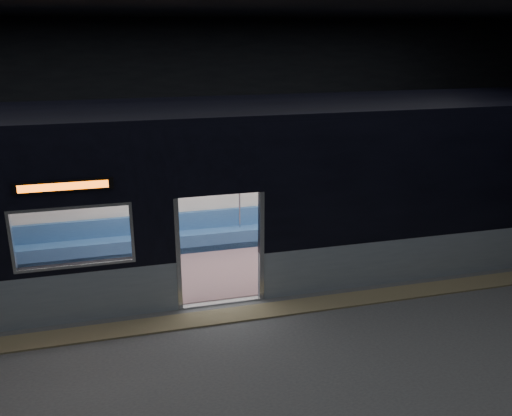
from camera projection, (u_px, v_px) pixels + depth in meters
name	position (u px, v px, depth m)	size (l,w,h in m)	color
station_floor	(234.00, 333.00, 8.79)	(24.00, 14.00, 0.01)	#47494C
station_envelope	(231.00, 106.00, 7.65)	(24.00, 14.00, 5.00)	black
tactile_strip	(227.00, 316.00, 9.29)	(22.80, 0.50, 0.03)	#8C7F59
metro_car	(204.00, 183.00, 10.55)	(18.00, 3.04, 3.35)	#93A1B0
passenger	(397.00, 199.00, 12.95)	(0.49, 0.80, 1.49)	black
handbag	(402.00, 207.00, 12.76)	(0.33, 0.28, 0.17)	black
transit_map	(340.00, 175.00, 12.72)	(0.94, 0.03, 0.61)	white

